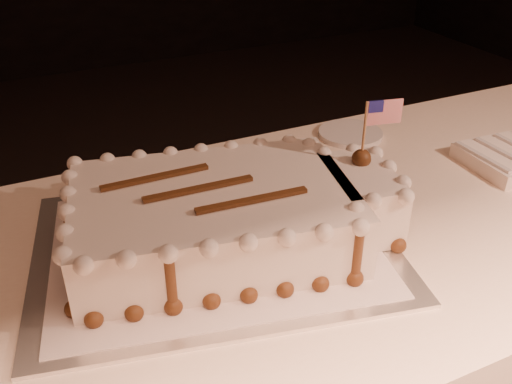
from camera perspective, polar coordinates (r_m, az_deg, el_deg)
name	(u,v)px	position (r m, az deg, el deg)	size (l,w,h in m)	color
banquet_table	(339,352)	(1.36, 8.26, -15.54)	(2.40, 0.80, 0.75)	#FFE1C5
cake_board	(215,247)	(1.01, -4.14, -5.46)	(0.62, 0.46, 0.01)	silver
doily	(215,244)	(1.00, -4.15, -5.23)	(0.55, 0.42, 0.00)	silver
sheet_cake	(232,215)	(0.98, -2.37, -2.29)	(0.61, 0.42, 0.23)	silver
side_plate	(350,134)	(1.43, 9.42, 5.78)	(0.16, 0.16, 0.01)	silver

